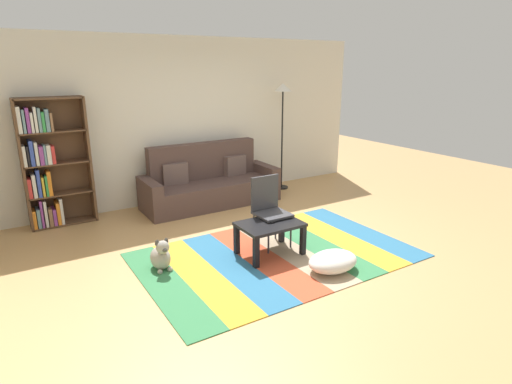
% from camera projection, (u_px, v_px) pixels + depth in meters
% --- Properties ---
extents(ground_plane, '(14.00, 14.00, 0.00)m').
position_uv_depth(ground_plane, '(272.00, 246.00, 5.45)').
color(ground_plane, tan).
extents(back_wall, '(6.80, 0.10, 2.70)m').
position_uv_depth(back_wall, '(189.00, 120.00, 7.14)').
color(back_wall, silver).
rests_on(back_wall, ground_plane).
extents(rug, '(3.26, 2.09, 0.01)m').
position_uv_depth(rug, '(277.00, 255.00, 5.19)').
color(rug, '#387F4C').
rests_on(rug, ground_plane).
extents(couch, '(2.26, 0.80, 1.00)m').
position_uv_depth(couch, '(209.00, 184.00, 7.05)').
color(couch, '#4C3833').
rests_on(couch, ground_plane).
extents(bookshelf, '(0.90, 0.28, 1.83)m').
position_uv_depth(bookshelf, '(48.00, 166.00, 5.93)').
color(bookshelf, brown).
rests_on(bookshelf, ground_plane).
extents(coffee_table, '(0.76, 0.53, 0.40)m').
position_uv_depth(coffee_table, '(270.00, 228.00, 5.12)').
color(coffee_table, black).
rests_on(coffee_table, rug).
extents(pouf, '(0.61, 0.44, 0.22)m').
position_uv_depth(pouf, '(333.00, 261.00, 4.76)').
color(pouf, white).
rests_on(pouf, rug).
extents(dog, '(0.22, 0.35, 0.40)m').
position_uv_depth(dog, '(161.00, 256.00, 4.80)').
color(dog, '#9E998E').
rests_on(dog, ground_plane).
extents(standing_lamp, '(0.32, 0.32, 1.94)m').
position_uv_depth(standing_lamp, '(283.00, 101.00, 7.58)').
color(standing_lamp, black).
rests_on(standing_lamp, ground_plane).
extents(tv_remote, '(0.06, 0.15, 0.02)m').
position_uv_depth(tv_remote, '(270.00, 221.00, 5.14)').
color(tv_remote, black).
rests_on(tv_remote, coffee_table).
extents(folding_chair, '(0.40, 0.40, 0.90)m').
position_uv_depth(folding_chair, '(269.00, 205.00, 5.37)').
color(folding_chair, '#38383D').
rests_on(folding_chair, ground_plane).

